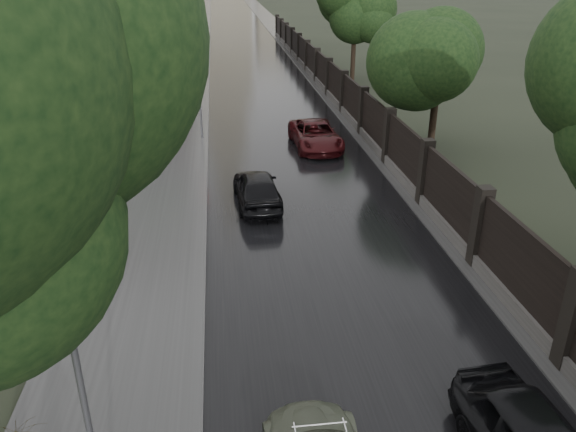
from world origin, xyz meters
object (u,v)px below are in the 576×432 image
Objects in this scene: traffic_light at (200,96)px; hatchback_left at (257,188)px; tree_left_far at (134,30)px; tree_right_b at (441,51)px; tree_right_c at (355,17)px; car_right_far at (316,135)px.

hatchback_left is (2.33, -9.22, -1.68)m from traffic_light.
tree_left_far reaches higher than tree_right_b.
tree_left_far is 1.05× the size of tree_right_c.
tree_right_c is 1.67× the size of hatchback_left.
tree_right_b is 1.43× the size of car_right_far.
tree_right_b reaches higher than car_right_far.
tree_right_b is 12.10m from hatchback_left.
hatchback_left is at bearing -67.03° from tree_left_far.
hatchback_left is (-9.47, -6.22, -4.24)m from tree_right_b.
tree_right_b is 18.00m from tree_right_c.
tree_right_b is 12.44m from traffic_light.
traffic_light is at bearing -53.53° from tree_left_far.
traffic_light is (-11.80, -15.01, -2.55)m from tree_right_c.
traffic_light is (3.70, -5.01, -2.84)m from tree_left_far.
tree_right_c is (15.50, 10.00, -0.29)m from tree_left_far.
tree_left_far is 1.05× the size of tree_right_b.
tree_right_c is at bearing 32.83° from tree_left_far.
tree_left_far is 1.51× the size of car_right_far.
tree_right_c reaches higher than car_right_far.
hatchback_left is at bearing -75.82° from traffic_light.
tree_left_far is 17.45m from tree_right_b.
hatchback_left is (-9.47, -24.22, -4.24)m from tree_right_c.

